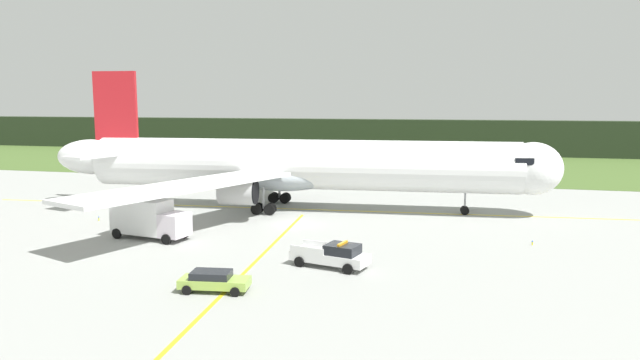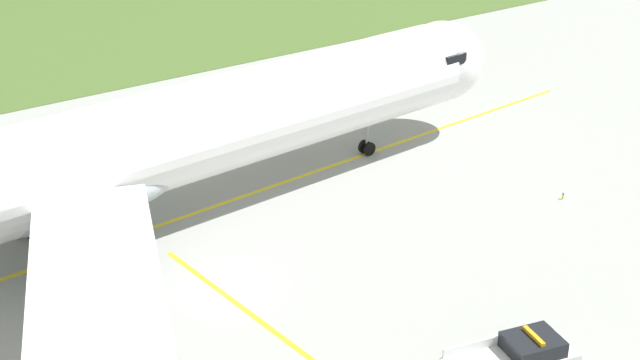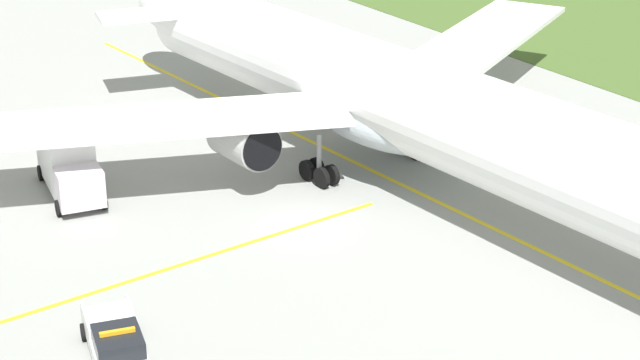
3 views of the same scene
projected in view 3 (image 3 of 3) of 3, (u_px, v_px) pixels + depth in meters
ground at (302, 226)px, 56.07m from camera, size 320.00×320.00×0.00m
taxiway_centerline_main at (404, 186)px, 60.89m from camera, size 74.39×5.63×0.01m
taxiway_centerline_spur at (36, 311)px, 47.85m from camera, size 3.08×38.83×0.01m
airliner at (400, 101)px, 59.44m from camera, size 56.87×49.89×15.32m
ops_pickup_truck at (116, 343)px, 43.71m from camera, size 6.02×3.35×1.94m
catering_truck at (68, 163)px, 59.29m from camera, size 7.36×3.65×3.60m
taxiway_edge_light_west at (102, 125)px, 69.42m from camera, size 0.12×0.12×0.43m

